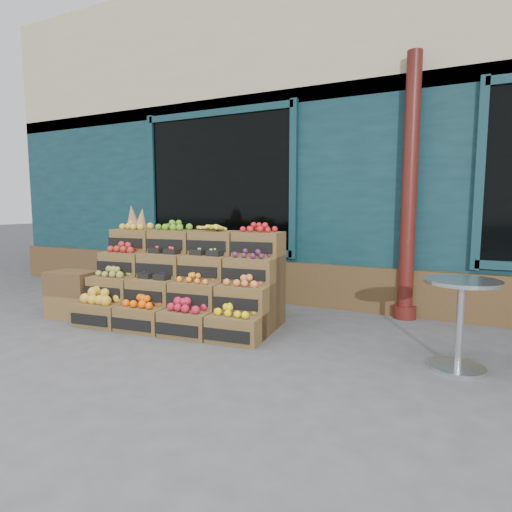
% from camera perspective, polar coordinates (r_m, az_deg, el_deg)
% --- Properties ---
extents(ground, '(60.00, 60.00, 0.00)m').
position_cam_1_polar(ground, '(4.18, -1.94, -12.81)').
color(ground, '#48484B').
rests_on(ground, ground).
extents(shop_facade, '(12.00, 6.24, 4.80)m').
position_cam_1_polar(shop_facade, '(8.83, 14.63, 12.98)').
color(shop_facade, '#0F2E35').
rests_on(shop_facade, ground).
extents(crate_display, '(2.36, 1.34, 1.41)m').
position_cam_1_polar(crate_display, '(5.20, -9.52, -4.04)').
color(crate_display, brown).
rests_on(crate_display, ground).
extents(spare_crates, '(0.63, 0.48, 0.58)m').
position_cam_1_polar(spare_crates, '(5.88, -23.19, -4.69)').
color(spare_crates, brown).
rests_on(spare_crates, ground).
extents(bistro_table, '(0.62, 0.62, 0.78)m').
position_cam_1_polar(bistro_table, '(4.04, 25.59, -6.98)').
color(bistro_table, '#B1B4B8').
rests_on(bistro_table, ground).
extents(shopkeeper, '(0.83, 0.66, 2.00)m').
position_cam_1_polar(shopkeeper, '(7.12, 1.77, 3.49)').
color(shopkeeper, '#1A5C22').
rests_on(shopkeeper, ground).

